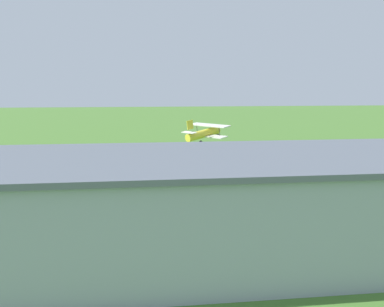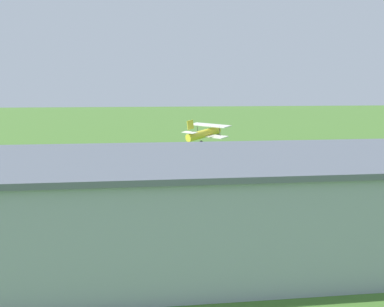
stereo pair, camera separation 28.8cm
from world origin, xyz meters
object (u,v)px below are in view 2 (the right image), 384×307
(hangar, at_px, (173,206))
(truck_box_grey, at_px, (330,177))
(biplane, at_px, (205,133))
(person_crossing_taxiway, at_px, (48,191))

(hangar, height_order, truck_box_grey, hangar)
(biplane, xyz_separation_m, person_crossing_taxiway, (19.76, 19.72, -3.80))
(biplane, distance_m, person_crossing_taxiway, 28.18)
(biplane, height_order, person_crossing_taxiway, biplane)
(person_crossing_taxiway, bearing_deg, hangar, 121.48)
(biplane, bearing_deg, hangar, 77.25)
(hangar, relative_size, person_crossing_taxiway, 24.51)
(biplane, relative_size, person_crossing_taxiway, 4.72)
(hangar, height_order, biplane, hangar)
(biplane, height_order, truck_box_grey, biplane)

